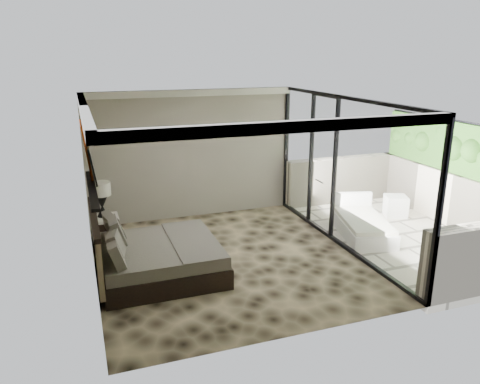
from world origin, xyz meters
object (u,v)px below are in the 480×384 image
object	(u,v)px
ottoman	(396,206)
table_lamp	(101,195)
bed	(154,257)
lounger	(362,225)
nightstand	(106,229)

from	to	relation	value
ottoman	table_lamp	bearing A→B (deg)	174.19
bed	lounger	distance (m)	4.27
table_lamp	lounger	xyz separation A→B (m)	(4.92, -1.36, -0.75)
table_lamp	ottoman	bearing A→B (deg)	-5.81
bed	lounger	size ratio (longest dim) A/B	1.07
table_lamp	ottoman	size ratio (longest dim) A/B	1.47
nightstand	lounger	bearing A→B (deg)	-39.51
ottoman	lounger	size ratio (longest dim) A/B	0.25
bed	table_lamp	distance (m)	1.99
nightstand	table_lamp	distance (m)	0.70
ottoman	lounger	distance (m)	1.54
table_lamp	nightstand	bearing A→B (deg)	-62.61
bed	ottoman	world-z (taller)	bed
bed	ottoman	size ratio (longest dim) A/B	4.32
ottoman	nightstand	bearing A→B (deg)	174.57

